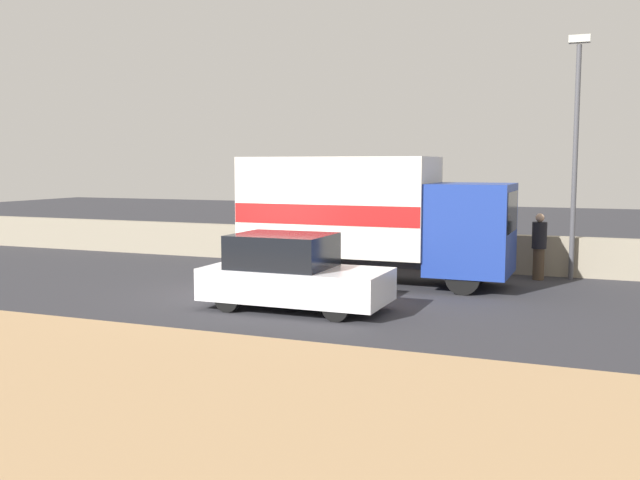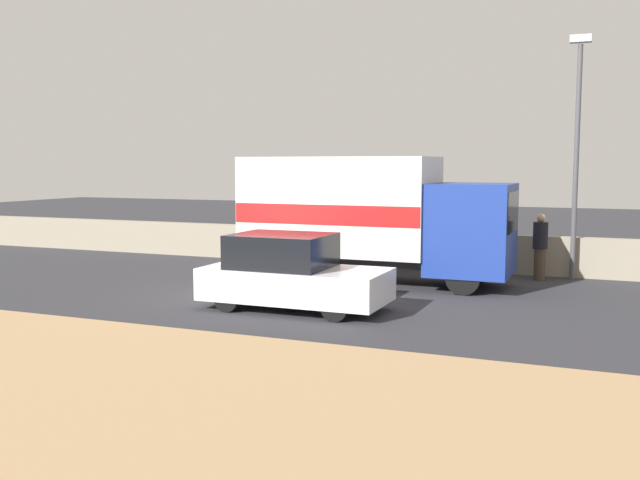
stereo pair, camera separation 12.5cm
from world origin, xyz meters
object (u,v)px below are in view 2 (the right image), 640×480
at_px(box_truck, 366,214).
at_px(pedestrian, 540,246).
at_px(street_lamp, 577,139).
at_px(car_hatchback, 291,273).

bearing_deg(box_truck, pedestrian, 25.90).
relative_size(street_lamp, car_hatchback, 1.64).
height_order(street_lamp, car_hatchback, street_lamp).
xyz_separation_m(car_hatchback, pedestrian, (4.73, 6.27, 0.17)).
relative_size(car_hatchback, pedestrian, 2.20).
relative_size(box_truck, car_hatchback, 1.78).
distance_m(box_truck, pedestrian, 4.97).
xyz_separation_m(street_lamp, car_hatchback, (-5.57, -6.76, -3.10)).
distance_m(street_lamp, box_truck, 6.20).
distance_m(street_lamp, car_hatchback, 9.29).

